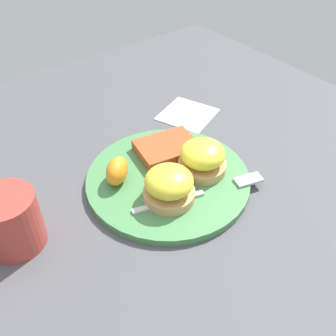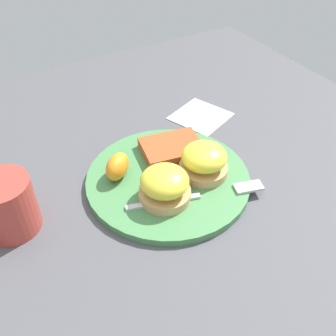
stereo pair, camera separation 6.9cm
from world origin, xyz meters
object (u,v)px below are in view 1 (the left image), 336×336
(sandwich_benedict_left, at_px, (169,185))
(sandwich_benedict_right, at_px, (203,158))
(hashbrown_patty, at_px, (167,148))
(orange_wedge, at_px, (117,171))
(fork, at_px, (208,191))
(cup, at_px, (10,222))

(sandwich_benedict_left, bearing_deg, sandwich_benedict_right, -167.37)
(hashbrown_patty, relative_size, orange_wedge, 1.87)
(sandwich_benedict_left, bearing_deg, orange_wedge, -63.35)
(sandwich_benedict_left, relative_size, orange_wedge, 1.46)
(sandwich_benedict_right, xyz_separation_m, fork, (0.03, 0.05, -0.03))
(sandwich_benedict_left, height_order, orange_wedge, sandwich_benedict_left)
(orange_wedge, relative_size, fork, 0.26)
(orange_wedge, distance_m, fork, 0.16)
(fork, bearing_deg, sandwich_benedict_right, -120.15)
(sandwich_benedict_right, xyz_separation_m, hashbrown_patty, (0.02, -0.08, -0.02))
(sandwich_benedict_left, bearing_deg, hashbrown_patty, -125.97)
(cup, bearing_deg, fork, 160.11)
(sandwich_benedict_right, xyz_separation_m, cup, (0.33, -0.06, 0.00))
(hashbrown_patty, height_order, fork, hashbrown_patty)
(hashbrown_patty, bearing_deg, orange_wedge, 5.07)
(sandwich_benedict_left, xyz_separation_m, sandwich_benedict_right, (-0.09, -0.02, 0.00))
(fork, bearing_deg, sandwich_benedict_left, -26.07)
(sandwich_benedict_right, bearing_deg, hashbrown_patty, -76.80)
(cup, bearing_deg, orange_wedge, -176.48)
(sandwich_benedict_left, height_order, hashbrown_patty, sandwich_benedict_left)
(hashbrown_patty, bearing_deg, sandwich_benedict_left, 54.03)
(sandwich_benedict_right, distance_m, fork, 0.06)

